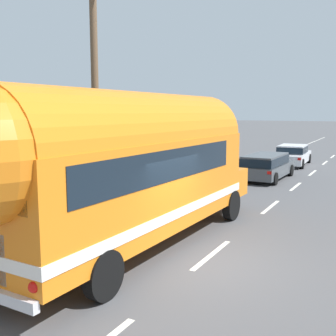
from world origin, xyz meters
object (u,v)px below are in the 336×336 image
utility_pole (95,87)px  car_lead (266,165)px  car_second (292,154)px  painted_bus (127,164)px

utility_pole → car_lead: bearing=74.2°
car_lead → car_second: size_ratio=0.98×
car_second → utility_pole: bearing=-99.8°
utility_pole → painted_bus: 4.24m
painted_bus → car_lead: painted_bus is taller
painted_bus → car_second: (0.18, 19.62, -1.56)m
car_lead → utility_pole: bearing=-105.8°
painted_bus → car_lead: 12.99m
painted_bus → car_second: bearing=89.5°
painted_bus → car_second: painted_bus is taller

